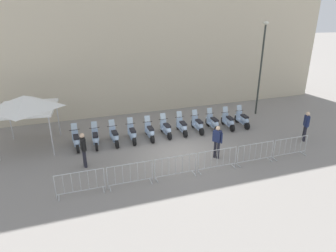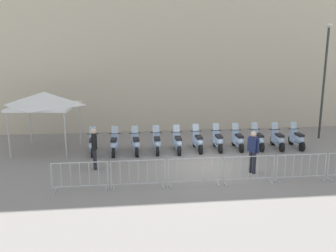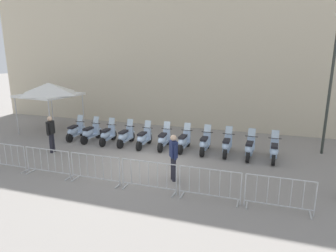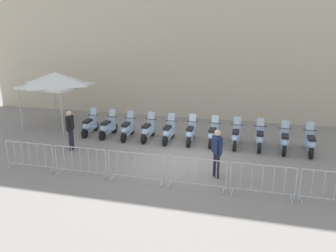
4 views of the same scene
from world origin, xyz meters
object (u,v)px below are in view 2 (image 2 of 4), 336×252
at_px(motorcycle_0, 93,145).
at_px(motorcycle_10, 297,139).
at_px(motorcycle_6, 218,141).
at_px(street_lamp, 325,71).
at_px(motorcycle_4, 178,143).
at_px(motorcycle_8, 258,140).
at_px(motorcycle_1, 114,145).
at_px(motorcycle_5, 198,142).
at_px(motorcycle_2, 136,144).
at_px(motorcycle_7, 238,141).
at_px(barrier_segment_0, 80,177).
at_px(barrier_segment_1, 138,175).
at_px(canopy_tent, 44,100).
at_px(motorcycle_3, 157,144).
at_px(officer_mid_plaza, 94,146).
at_px(barrier_segment_2, 195,172).
at_px(barrier_segment_4, 301,168).
at_px(motorcycle_9, 278,140).
at_px(officer_by_barriers, 253,150).

xyz_separation_m(motorcycle_0, motorcycle_10, (10.06, 1.16, 0.00)).
height_order(motorcycle_0, motorcycle_6, same).
bearing_deg(motorcycle_0, street_lamp, 14.88).
height_order(motorcycle_4, motorcycle_8, same).
bearing_deg(motorcycle_1, motorcycle_0, -177.08).
relative_size(motorcycle_5, street_lamp, 0.28).
height_order(motorcycle_2, motorcycle_6, same).
height_order(motorcycle_7, barrier_segment_0, motorcycle_7).
bearing_deg(street_lamp, motorcycle_1, -164.07).
xyz_separation_m(barrier_segment_1, canopy_tent, (-4.90, 4.82, 2.00)).
height_order(motorcycle_3, motorcycle_5, same).
relative_size(motorcycle_6, motorcycle_10, 1.00).
relative_size(motorcycle_3, officer_mid_plaza, 1.00).
xyz_separation_m(motorcycle_0, motorcycle_8, (8.04, 1.01, 0.00)).
height_order(motorcycle_6, barrier_segment_0, motorcycle_6).
distance_m(street_lamp, officer_mid_plaza, 12.90).
distance_m(barrier_segment_1, canopy_tent, 7.16).
bearing_deg(barrier_segment_1, motorcycle_7, 48.29).
bearing_deg(barrier_segment_2, motorcycle_0, 139.41).
xyz_separation_m(motorcycle_1, barrier_segment_4, (7.63, -3.45, 0.07)).
height_order(motorcycle_9, barrier_segment_1, motorcycle_9).
relative_size(motorcycle_0, motorcycle_3, 1.00).
distance_m(motorcycle_3, barrier_segment_4, 6.72).
bearing_deg(barrier_segment_4, motorcycle_6, 121.96).
distance_m(motorcycle_7, officer_mid_plaza, 7.17).
relative_size(motorcycle_6, motorcycle_8, 1.00).
bearing_deg(motorcycle_4, canopy_tent, 177.74).
relative_size(motorcycle_2, motorcycle_4, 1.00).
bearing_deg(motorcycle_9, motorcycle_2, -172.84).
relative_size(motorcycle_0, motorcycle_4, 1.00).
xyz_separation_m(motorcycle_1, officer_mid_plaza, (-0.47, -2.16, 0.53)).
distance_m(motorcycle_2, motorcycle_9, 7.09).
xyz_separation_m(motorcycle_1, motorcycle_7, (6.03, 0.83, 0.00)).
distance_m(motorcycle_8, barrier_segment_1, 7.56).
bearing_deg(canopy_tent, motorcycle_7, 1.43).
relative_size(motorcycle_6, barrier_segment_4, 0.88).
xyz_separation_m(motorcycle_3, motorcycle_9, (6.03, 0.73, 0.00)).
relative_size(motorcycle_5, motorcycle_6, 1.00).
relative_size(motorcycle_8, barrier_segment_2, 0.88).
bearing_deg(street_lamp, barrier_segment_0, -146.47).
bearing_deg(barrier_segment_4, barrier_segment_1, -172.81).
bearing_deg(motorcycle_7, motorcycle_1, -172.13).
bearing_deg(motorcycle_9, motorcycle_0, -173.47).
height_order(motorcycle_2, motorcycle_5, same).
xyz_separation_m(motorcycle_0, barrier_segment_1, (2.53, -4.17, 0.07)).
bearing_deg(officer_by_barriers, motorcycle_6, 106.26).
height_order(motorcycle_0, motorcycle_1, same).
relative_size(barrier_segment_4, officer_by_barriers, 1.13).
relative_size(motorcycle_2, motorcycle_3, 1.00).
distance_m(barrier_segment_0, officer_by_barriers, 6.78).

